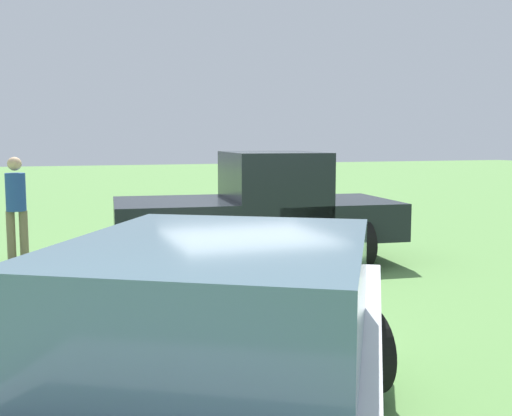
{
  "coord_description": "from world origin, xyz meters",
  "views": [
    {
      "loc": [
        9.04,
        -3.11,
        2.01
      ],
      "look_at": [
        -0.28,
        0.23,
        0.9
      ],
      "focal_mm": 42.92,
      "sensor_mm": 36.0,
      "label": 1
    }
  ],
  "objects_px": {
    "sedan_near": "(226,373)",
    "traffic_cone": "(39,290)",
    "person_visitor": "(16,202)",
    "pickup_truck": "(263,206)"
  },
  "relations": [
    {
      "from": "pickup_truck",
      "to": "person_visitor",
      "type": "distance_m",
      "value": 4.08
    },
    {
      "from": "pickup_truck",
      "to": "sedan_near",
      "type": "height_order",
      "value": "pickup_truck"
    },
    {
      "from": "sedan_near",
      "to": "traffic_cone",
      "type": "relative_size",
      "value": 8.54
    },
    {
      "from": "person_visitor",
      "to": "traffic_cone",
      "type": "height_order",
      "value": "person_visitor"
    },
    {
      "from": "sedan_near",
      "to": "traffic_cone",
      "type": "height_order",
      "value": "sedan_near"
    },
    {
      "from": "pickup_truck",
      "to": "sedan_near",
      "type": "xyz_separation_m",
      "value": [
        6.1,
        -2.49,
        -0.24
      ]
    },
    {
      "from": "pickup_truck",
      "to": "traffic_cone",
      "type": "height_order",
      "value": "pickup_truck"
    },
    {
      "from": "person_visitor",
      "to": "traffic_cone",
      "type": "relative_size",
      "value": 3.14
    },
    {
      "from": "person_visitor",
      "to": "traffic_cone",
      "type": "bearing_deg",
      "value": -171.09
    },
    {
      "from": "pickup_truck",
      "to": "traffic_cone",
      "type": "xyz_separation_m",
      "value": [
        1.95,
        -3.49,
        -0.66
      ]
    }
  ]
}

